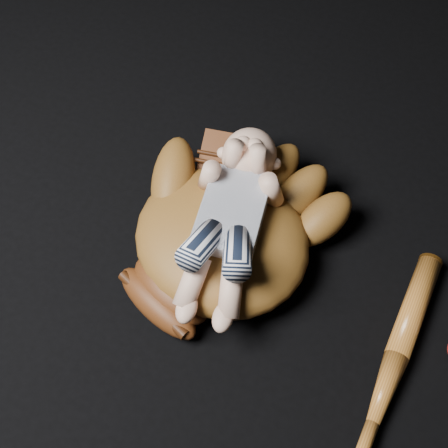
% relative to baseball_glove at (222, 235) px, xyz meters
% --- Properties ---
extents(baseball_glove, '(0.53, 0.56, 0.14)m').
position_rel_baseball_glove_xyz_m(baseball_glove, '(0.00, 0.00, 0.00)').
color(baseball_glove, brown).
rests_on(baseball_glove, ground).
extents(newborn_baby, '(0.23, 0.39, 0.15)m').
position_rel_baseball_glove_xyz_m(newborn_baby, '(0.01, -0.01, 0.06)').
color(newborn_baby, '#DBA98D').
rests_on(newborn_baby, baseball_glove).
extents(baseball_bat, '(0.06, 0.44, 0.04)m').
position_rel_baseball_glove_xyz_m(baseball_bat, '(0.34, -0.09, -0.05)').
color(baseball_bat, '#A76020').
rests_on(baseball_bat, ground).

